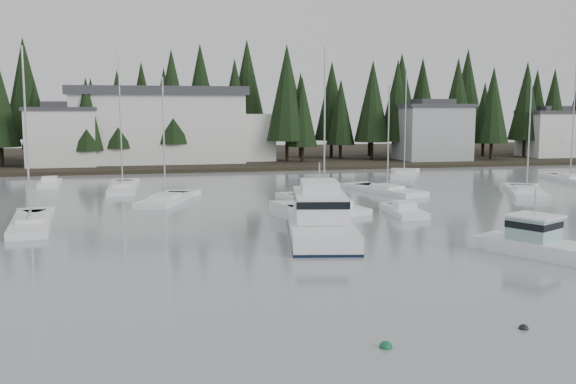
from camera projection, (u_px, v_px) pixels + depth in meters
name	position (u px, v px, depth m)	size (l,w,h in m)	color
far_shore_land	(188.00, 158.00, 109.44)	(240.00, 54.00, 1.00)	black
conifer_treeline	(192.00, 163.00, 98.79)	(200.00, 22.00, 20.00)	black
house_west	(63.00, 135.00, 87.56)	(9.54, 7.42, 8.75)	silver
house_east_a	(432.00, 131.00, 98.14)	(10.60, 8.48, 9.25)	#999EA0
house_east_b	(551.00, 133.00, 104.86)	(9.54, 7.42, 8.25)	silver
harbor_inn	(173.00, 126.00, 93.88)	(29.50, 11.50, 10.90)	silver
cabin_cruiser_center	(320.00, 222.00, 41.88)	(6.28, 13.22, 5.46)	white
lobster_boat_teal	(553.00, 248.00, 35.56)	(6.02, 8.07, 4.29)	white
sailboat_0	(404.00, 176.00, 78.75)	(6.50, 9.78, 13.67)	white
sailboat_1	(570.00, 181.00, 73.27)	(3.67, 9.08, 14.47)	white
sailboat_2	(123.00, 189.00, 65.39)	(2.73, 10.38, 14.62)	white
sailboat_3	(324.00, 206.00, 54.07)	(4.98, 11.29, 13.83)	white
sailboat_4	(31.00, 226.00, 44.84)	(3.59, 10.10, 13.00)	white
sailboat_5	(526.00, 194.00, 61.81)	(6.56, 9.42, 11.31)	white
sailboat_7	(165.00, 202.00, 56.57)	(5.59, 8.76, 11.49)	white
sailboat_11	(387.00, 192.00, 63.24)	(5.60, 9.28, 11.11)	white
runabout_1	(404.00, 213.00, 50.13)	(2.67, 5.92, 1.42)	white
runabout_3	(50.00, 185.00, 68.73)	(2.58, 5.69, 1.42)	white
mooring_buoy_green	(386.00, 347.00, 22.08)	(0.47, 0.47, 0.47)	#145933
mooring_buoy_dark	(523.00, 329.00, 23.95)	(0.37, 0.37, 0.37)	black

